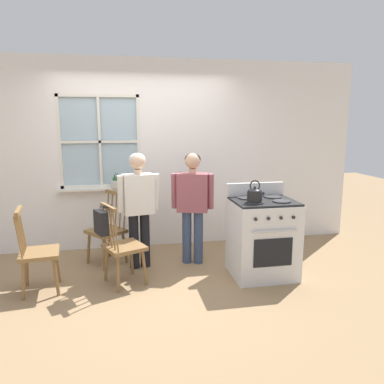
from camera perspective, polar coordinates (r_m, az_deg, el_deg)
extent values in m
plane|color=#937551|center=(4.43, -5.77, -13.73)|extent=(16.00, 16.00, 0.00)
cube|color=white|center=(5.77, 8.53, 5.85)|extent=(3.24, 0.06, 2.70)
cube|color=white|center=(5.60, -13.35, -3.82)|extent=(1.12, 0.06, 0.90)
cube|color=white|center=(5.46, -14.30, 16.92)|extent=(1.12, 0.06, 0.50)
cube|color=silver|center=(5.43, -13.59, 0.42)|extent=(1.18, 0.10, 0.03)
cube|color=#9EB7C6|center=(5.44, -13.85, 7.47)|extent=(1.06, 0.01, 1.24)
cube|color=silver|center=(5.41, -13.87, 7.45)|extent=(0.04, 0.02, 1.30)
cube|color=silver|center=(5.41, -13.87, 7.45)|extent=(1.12, 0.02, 0.04)
cube|color=silver|center=(5.47, -19.56, 7.17)|extent=(0.04, 0.03, 1.30)
cube|color=silver|center=(5.41, -8.12, 7.65)|extent=(0.04, 0.03, 1.30)
cube|color=silver|center=(5.42, -14.18, 14.09)|extent=(1.12, 0.03, 0.04)
cube|color=silver|center=(5.48, -13.58, 0.89)|extent=(1.12, 0.03, 0.04)
cube|color=olive|center=(4.34, -10.25, -8.25)|extent=(0.53, 0.54, 0.04)
cylinder|color=olive|center=(4.34, -7.25, -11.36)|extent=(0.08, 0.06, 0.41)
cylinder|color=olive|center=(4.63, -9.20, -9.99)|extent=(0.06, 0.08, 0.41)
cylinder|color=olive|center=(4.22, -11.21, -12.16)|extent=(0.06, 0.08, 0.41)
cylinder|color=olive|center=(4.51, -12.94, -10.68)|extent=(0.08, 0.06, 0.41)
cylinder|color=olive|center=(4.05, -11.53, -6.23)|extent=(0.07, 0.04, 0.47)
cylinder|color=olive|center=(4.13, -12.01, -5.91)|extent=(0.07, 0.04, 0.47)
cylinder|color=olive|center=(4.21, -12.48, -5.61)|extent=(0.07, 0.04, 0.47)
cylinder|color=olive|center=(4.29, -12.93, -5.32)|extent=(0.07, 0.04, 0.47)
cylinder|color=olive|center=(4.37, -13.36, -5.03)|extent=(0.07, 0.04, 0.47)
cube|color=olive|center=(4.15, -12.62, -2.31)|extent=(0.19, 0.36, 0.04)
cube|color=olive|center=(4.41, -22.21, -8.62)|extent=(0.45, 0.46, 0.04)
cylinder|color=olive|center=(4.31, -20.00, -12.10)|extent=(0.07, 0.06, 0.41)
cylinder|color=olive|center=(4.63, -19.85, -10.50)|extent=(0.06, 0.07, 0.41)
cylinder|color=olive|center=(4.34, -24.31, -12.26)|extent=(0.06, 0.07, 0.41)
cylinder|color=olive|center=(4.66, -23.85, -10.66)|extent=(0.07, 0.06, 0.41)
cylinder|color=olive|center=(4.18, -24.95, -6.48)|extent=(0.07, 0.03, 0.47)
cylinder|color=olive|center=(4.27, -24.80, -6.14)|extent=(0.07, 0.03, 0.47)
cylinder|color=olive|center=(4.36, -24.67, -5.80)|extent=(0.07, 0.03, 0.47)
cylinder|color=olive|center=(4.44, -24.53, -5.48)|extent=(0.07, 0.03, 0.47)
cylinder|color=olive|center=(4.53, -24.41, -5.17)|extent=(0.07, 0.03, 0.47)
cube|color=olive|center=(4.30, -24.93, -2.62)|extent=(0.08, 0.38, 0.04)
cube|color=olive|center=(4.99, -12.98, -5.85)|extent=(0.57, 0.58, 0.04)
cylinder|color=olive|center=(5.10, -15.47, -8.25)|extent=(0.09, 0.06, 0.41)
cylinder|color=olive|center=(4.84, -13.23, -9.21)|extent=(0.06, 0.09, 0.41)
cylinder|color=olive|center=(5.27, -12.54, -7.49)|extent=(0.06, 0.09, 0.41)
cylinder|color=olive|center=(5.01, -10.22, -8.37)|extent=(0.09, 0.06, 0.41)
cylinder|color=olive|center=(5.16, -12.72, -2.58)|extent=(0.06, 0.05, 0.47)
cylinder|color=olive|center=(5.09, -12.12, -2.74)|extent=(0.06, 0.05, 0.47)
cylinder|color=olive|center=(5.02, -11.51, -2.91)|extent=(0.06, 0.05, 0.47)
cylinder|color=olive|center=(4.95, -10.88, -3.08)|extent=(0.06, 0.05, 0.47)
cylinder|color=olive|center=(4.88, -10.24, -3.26)|extent=(0.06, 0.05, 0.47)
cube|color=olive|center=(4.97, -11.62, -0.12)|extent=(0.26, 0.33, 0.04)
cylinder|color=black|center=(4.78, -8.82, -7.41)|extent=(0.12, 0.12, 0.70)
cylinder|color=black|center=(4.81, -7.16, -7.25)|extent=(0.12, 0.12, 0.70)
cube|color=white|center=(4.65, -8.18, -0.31)|extent=(0.40, 0.27, 0.49)
cylinder|color=white|center=(4.58, -10.84, -0.30)|extent=(0.09, 0.12, 0.46)
cylinder|color=white|center=(4.68, -5.48, 0.07)|extent=(0.09, 0.12, 0.46)
cylinder|color=beige|center=(4.60, -8.27, 3.07)|extent=(0.10, 0.10, 0.06)
sphere|color=beige|center=(4.59, -8.32, 4.67)|extent=(0.20, 0.20, 0.20)
ellipsoid|color=silver|center=(4.60, -8.37, 4.91)|extent=(0.20, 0.20, 0.16)
cylinder|color=#384766|center=(4.91, -0.79, -6.85)|extent=(0.12, 0.12, 0.70)
cylinder|color=#384766|center=(4.89, 0.97, -6.90)|extent=(0.12, 0.12, 0.70)
cube|color=#934C56|center=(4.75, 0.09, -0.05)|extent=(0.43, 0.31, 0.49)
cylinder|color=#934C56|center=(4.76, -2.72, 0.18)|extent=(0.10, 0.12, 0.45)
cylinder|color=#934C56|center=(4.72, 2.88, 0.09)|extent=(0.10, 0.12, 0.45)
cylinder|color=tan|center=(4.71, 0.09, 3.22)|extent=(0.10, 0.10, 0.06)
sphere|color=tan|center=(4.69, 0.09, 4.78)|extent=(0.20, 0.20, 0.20)
ellipsoid|color=black|center=(4.71, 0.11, 5.01)|extent=(0.20, 0.20, 0.16)
cube|color=silver|center=(4.56, 10.68, -7.06)|extent=(0.73, 0.64, 0.90)
cube|color=black|center=(4.45, 10.89, -1.39)|extent=(0.72, 0.61, 0.02)
cylinder|color=#2D2D30|center=(4.27, 9.48, -1.60)|extent=(0.20, 0.20, 0.02)
cylinder|color=#2D2D30|center=(4.39, 13.51, -1.40)|extent=(0.20, 0.20, 0.02)
cylinder|color=#2D2D30|center=(4.50, 8.35, -0.92)|extent=(0.20, 0.20, 0.02)
cylinder|color=#2D2D30|center=(4.62, 12.21, -0.75)|extent=(0.20, 0.20, 0.02)
cube|color=silver|center=(4.69, 9.62, 0.44)|extent=(0.73, 0.06, 0.16)
cube|color=black|center=(4.30, 12.25, -9.02)|extent=(0.45, 0.01, 0.32)
cylinder|color=silver|center=(4.20, 12.50, -5.87)|extent=(0.51, 0.02, 0.02)
cylinder|color=#232326|center=(4.10, 9.69, -4.12)|extent=(0.04, 0.02, 0.04)
cylinder|color=#232326|center=(4.15, 11.58, -3.99)|extent=(0.04, 0.02, 0.04)
cylinder|color=#232326|center=(4.21, 13.43, -3.87)|extent=(0.04, 0.02, 0.04)
cylinder|color=#232326|center=(4.27, 15.22, -3.74)|extent=(0.04, 0.02, 0.04)
cylinder|color=black|center=(4.25, 9.51, -0.69)|extent=(0.17, 0.17, 0.12)
ellipsoid|color=black|center=(4.24, 9.53, 0.10)|extent=(0.16, 0.16, 0.07)
sphere|color=black|center=(4.23, 9.55, 0.70)|extent=(0.03, 0.03, 0.03)
cylinder|color=black|center=(4.28, 10.53, -0.41)|extent=(0.08, 0.03, 0.07)
torus|color=black|center=(4.23, 9.56, 0.97)|extent=(0.12, 0.01, 0.12)
cylinder|color=beige|center=(5.40, -11.42, 1.18)|extent=(0.16, 0.16, 0.11)
cylinder|color=#33261C|center=(5.40, -11.44, 1.65)|extent=(0.14, 0.14, 0.01)
cone|color=#286033|center=(5.39, -11.24, 2.40)|extent=(0.05, 0.04, 0.13)
cone|color=#286033|center=(5.41, -11.47, 2.04)|extent=(0.04, 0.05, 0.06)
cone|color=#286033|center=(5.39, -11.71, 2.38)|extent=(0.07, 0.04, 0.13)
cone|color=#286033|center=(5.37, -11.59, 2.06)|extent=(0.04, 0.04, 0.07)
cone|color=#286033|center=(5.37, -11.30, 2.20)|extent=(0.05, 0.05, 0.10)
cube|color=black|center=(4.15, -13.69, -4.54)|extent=(0.17, 0.24, 0.26)
torus|color=black|center=(4.14, -12.76, -2.12)|extent=(0.16, 0.16, 0.01)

